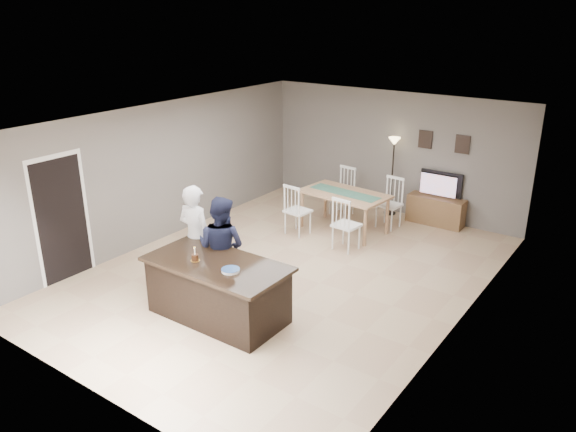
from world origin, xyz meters
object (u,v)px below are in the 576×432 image
Objects in this scene: woman at (196,237)px; plate_stack at (231,270)px; television at (439,185)px; floor_lamp at (393,155)px; birthday_cake at (195,257)px; dining_table at (344,199)px; kitchen_island at (218,290)px; tv_console at (436,211)px; man at (221,247)px.

woman is 6.71× the size of plate_stack.
television is 1.18m from floor_lamp.
birthday_cake is at bearing 131.94° from woman.
dining_table is (-1.42, -1.53, -0.18)m from television.
birthday_cake reaches higher than kitchen_island.
tv_console is 5.30m from man.
tv_console is 5.57× the size of birthday_cake.
tv_console is 4.57× the size of plate_stack.
plate_stack is (0.66, 0.02, -0.03)m from birthday_cake.
birthday_cake is at bearing -85.54° from dining_table.
kitchen_island is at bearing 163.23° from plate_stack.
plate_stack is (-0.84, -5.75, 0.06)m from television.
kitchen_island is 1.22× the size of woman.
kitchen_island is 1.28× the size of man.
woman is at bearing -9.69° from man.
dining_table is at bearing 93.06° from kitchen_island.
birthday_cake is 0.82× the size of plate_stack.
dining_table reaches higher than tv_console.
man reaches higher than birthday_cake.
floor_lamp reaches higher than television.
kitchen_island is at bearing -81.43° from dining_table.
floor_lamp is (-1.07, -0.05, 0.49)m from television.
floor_lamp is (-0.23, 5.70, 0.43)m from plate_stack.
birthday_cake reaches higher than plate_stack.
woman is 8.18× the size of birthday_cake.
dining_table is 1.22× the size of floor_lamp.
plate_stack is 0.12× the size of dining_table.
television is at bearing 90.00° from tv_console.
kitchen_island is 4.12m from dining_table.
television is at bearing 52.62° from dining_table.
man is at bearing 126.09° from kitchen_island.
kitchen_island is 1.79× the size of tv_console.
television is 5.81m from plate_stack.
woman reaches higher than tv_console.
man is 3.57m from dining_table.
plate_stack is at bearing -16.77° from kitchen_island.
plate_stack is (-0.84, -5.68, 0.62)m from tv_console.
man reaches higher than television.
woman reaches higher than television.
television reaches higher than plate_stack.
dining_table is at bearing 97.86° from plate_stack.
man is (-1.60, -5.02, 0.54)m from tv_console.
dining_table is at bearing 47.11° from television.
birthday_cake is (-1.50, -5.77, 0.09)m from television.
floor_lamp is (1.08, 5.04, 0.47)m from woman.
floor_lamp is (-1.07, 0.02, 1.05)m from tv_console.
birthday_cake is at bearing 75.46° from television.
kitchen_island is 1.18m from woman.
birthday_cake is (-0.30, -0.13, 0.50)m from kitchen_island.
woman is at bearing -96.07° from dining_table.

